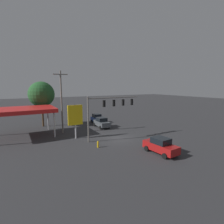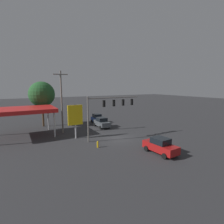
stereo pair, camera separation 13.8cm
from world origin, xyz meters
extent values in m
plane|color=#2D2D30|center=(0.00, 0.00, 0.00)|extent=(200.00, 200.00, 0.00)
cylinder|color=slate|center=(4.71, -0.63, 3.31)|extent=(0.20, 0.20, 6.61)
cylinder|color=slate|center=(0.39, -0.63, 6.31)|extent=(8.63, 0.14, 0.14)
cube|color=black|center=(2.14, -0.63, 5.49)|extent=(0.36, 0.28, 1.00)
sphere|color=#FF4141|center=(2.14, -0.81, 5.79)|extent=(0.22, 0.22, 0.22)
sphere|color=#392305|center=(2.14, -0.81, 5.49)|extent=(0.22, 0.22, 0.22)
sphere|color=black|center=(2.14, -0.81, 5.19)|extent=(0.22, 0.22, 0.22)
cube|color=black|center=(0.46, -0.63, 5.49)|extent=(0.36, 0.28, 1.00)
sphere|color=#FF4141|center=(0.46, -0.81, 5.79)|extent=(0.22, 0.22, 0.22)
sphere|color=#392305|center=(0.46, -0.81, 5.49)|extent=(0.22, 0.22, 0.22)
sphere|color=black|center=(0.46, -0.81, 5.19)|extent=(0.22, 0.22, 0.22)
cube|color=black|center=(-1.22, -0.63, 5.49)|extent=(0.36, 0.28, 1.00)
sphere|color=#FF4141|center=(-1.22, -0.81, 5.79)|extent=(0.22, 0.22, 0.22)
sphere|color=#392305|center=(-1.22, -0.81, 5.49)|extent=(0.22, 0.22, 0.22)
sphere|color=black|center=(-1.22, -0.81, 5.19)|extent=(0.22, 0.22, 0.22)
cube|color=black|center=(-2.91, -0.63, 5.49)|extent=(0.36, 0.28, 1.00)
sphere|color=#FF4141|center=(-2.91, -0.81, 5.79)|extent=(0.22, 0.22, 0.22)
sphere|color=#392305|center=(-2.91, -0.81, 5.49)|extent=(0.22, 0.22, 0.22)
sphere|color=black|center=(-2.91, -0.81, 5.19)|extent=(0.22, 0.22, 0.22)
cylinder|color=slate|center=(6.77, -7.30, 5.28)|extent=(0.26, 0.26, 10.56)
cube|color=slate|center=(6.77, -7.30, 9.96)|extent=(2.40, 0.14, 0.14)
cube|color=red|center=(12.74, -8.37, 4.30)|extent=(9.74, 6.81, 0.60)
cube|color=red|center=(12.74, -11.79, 4.30)|extent=(9.74, 0.06, 0.36)
cylinder|color=#B7B7BC|center=(8.47, -11.17, 2.00)|extent=(0.24, 0.24, 4.00)
cylinder|color=#B7B7BC|center=(8.47, -5.56, 2.00)|extent=(0.24, 0.24, 4.00)
cylinder|color=#B7B7BC|center=(5.75, -3.28, 2.61)|extent=(0.24, 0.24, 5.22)
cube|color=yellow|center=(5.75, -3.28, 3.68)|extent=(2.28, 0.24, 3.08)
cube|color=black|center=(5.75, -3.41, 3.68)|extent=(1.59, 0.04, 1.08)
cube|color=navy|center=(-1.81, -11.71, 0.76)|extent=(1.78, 3.84, 0.90)
cube|color=black|center=(-1.82, -12.01, 1.59)|extent=(1.60, 1.73, 0.76)
cylinder|color=black|center=(-2.65, -10.46, 0.31)|extent=(0.23, 0.62, 0.62)
cylinder|color=black|center=(-0.91, -10.50, 0.31)|extent=(0.23, 0.62, 0.62)
cylinder|color=black|center=(-2.71, -12.93, 0.31)|extent=(0.23, 0.62, 0.62)
cylinder|color=black|center=(-0.97, -12.97, 0.31)|extent=(0.23, 0.62, 0.62)
cube|color=maroon|center=(-1.32, 7.64, 0.78)|extent=(2.09, 4.51, 0.90)
cube|color=black|center=(-1.32, 7.64, 1.58)|extent=(1.79, 2.11, 0.70)
cylinder|color=black|center=(-2.33, 9.01, 0.33)|extent=(0.26, 0.67, 0.66)
cylinder|color=black|center=(-0.50, 9.13, 0.33)|extent=(0.26, 0.67, 0.66)
cylinder|color=black|center=(-2.14, 6.15, 0.33)|extent=(0.26, 0.67, 0.66)
cylinder|color=black|center=(-0.31, 6.27, 0.33)|extent=(0.26, 0.67, 0.66)
cube|color=#474C51|center=(-0.96, -7.85, 0.78)|extent=(1.87, 4.43, 0.90)
cube|color=black|center=(-0.96, -7.85, 1.58)|extent=(1.69, 2.03, 0.70)
cylinder|color=black|center=(-1.85, -6.41, 0.33)|extent=(0.23, 0.66, 0.66)
cylinder|color=black|center=(-0.01, -6.44, 0.33)|extent=(0.23, 0.66, 0.66)
cylinder|color=black|center=(-1.90, -9.27, 0.33)|extent=(0.23, 0.66, 0.66)
cylinder|color=black|center=(-0.06, -9.30, 0.33)|extent=(0.23, 0.66, 0.66)
cylinder|color=#4C331E|center=(8.95, -14.27, 2.35)|extent=(0.36, 0.36, 4.69)
sphere|color=#235628|center=(8.95, -14.27, 6.44)|extent=(4.98, 4.98, 4.98)
cylinder|color=gold|center=(4.48, 2.12, 0.35)|extent=(0.24, 0.24, 0.70)
sphere|color=gold|center=(4.48, 2.12, 0.77)|extent=(0.22, 0.22, 0.22)
camera|label=1|loc=(13.81, 22.38, 8.21)|focal=28.00mm
camera|label=2|loc=(13.69, 22.45, 8.21)|focal=28.00mm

